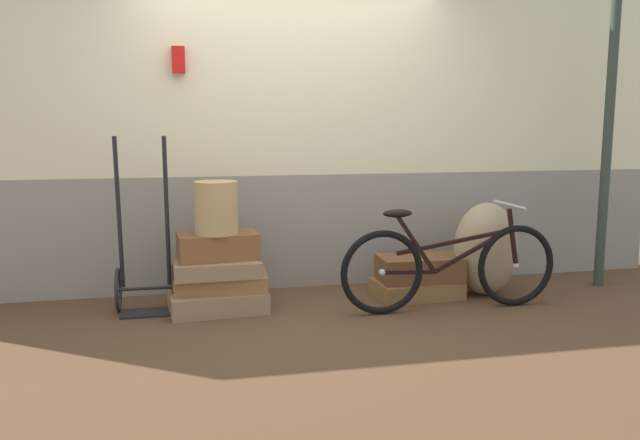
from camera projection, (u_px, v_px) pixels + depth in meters
name	position (u px, v px, depth m)	size (l,w,h in m)	color
ground	(307.00, 317.00, 4.74)	(8.81, 5.20, 0.06)	#513823
station_building	(288.00, 113.00, 5.33)	(6.81, 0.74, 2.92)	gray
suitcase_0	(218.00, 301.00, 4.78)	(0.70, 0.46, 0.15)	#937051
suitcase_1	(221.00, 281.00, 4.81)	(0.68, 0.43, 0.12)	olive
suitcase_2	(217.00, 268.00, 4.74)	(0.63, 0.39, 0.11)	#937051
suitcase_3	(218.00, 246.00, 4.77)	(0.58, 0.33, 0.20)	brown
suitcase_4	(416.00, 288.00, 5.16)	(0.67, 0.43, 0.14)	olive
suitcase_5	(419.00, 268.00, 5.13)	(0.65, 0.37, 0.20)	brown
wicker_basket	(216.00, 208.00, 4.70)	(0.32, 0.32, 0.39)	tan
luggage_trolley	(145.00, 274.00, 4.75)	(0.43, 0.38, 1.30)	black
burlap_sack	(486.00, 249.00, 5.18)	(0.52, 0.45, 0.76)	#9E8966
bicycle	(450.00, 266.00, 4.76)	(1.69, 0.46, 0.79)	black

